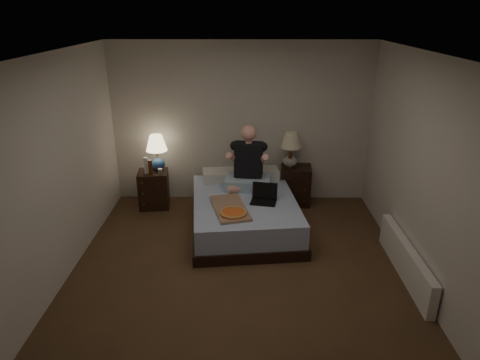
{
  "coord_description": "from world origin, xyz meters",
  "views": [
    {
      "loc": [
        0.06,
        -4.23,
        2.91
      ],
      "look_at": [
        0.0,
        0.9,
        0.85
      ],
      "focal_mm": 32.0,
      "sensor_mm": 36.0,
      "label": 1
    }
  ],
  "objects_px": {
    "bed": "(244,213)",
    "laptop": "(264,195)",
    "radiator": "(406,261)",
    "pizza_box": "(233,213)",
    "beer_bottle_left": "(150,167)",
    "lamp_right": "(291,150)",
    "lamp_left": "(157,153)",
    "soda_can": "(160,172)",
    "person": "(248,158)",
    "nightstand_right": "(295,185)",
    "water_bottle": "(146,166)",
    "nightstand_left": "(154,189)",
    "beer_bottle_right": "(290,161)"
  },
  "relations": [
    {
      "from": "lamp_left",
      "to": "laptop",
      "type": "bearing_deg",
      "value": -30.28
    },
    {
      "from": "bed",
      "to": "soda_can",
      "type": "relative_size",
      "value": 18.63
    },
    {
      "from": "person",
      "to": "laptop",
      "type": "xyz_separation_m",
      "value": [
        0.21,
        -0.52,
        -0.35
      ]
    },
    {
      "from": "lamp_left",
      "to": "water_bottle",
      "type": "distance_m",
      "value": 0.26
    },
    {
      "from": "nightstand_right",
      "to": "water_bottle",
      "type": "xyz_separation_m",
      "value": [
        -2.3,
        -0.22,
        0.4
      ]
    },
    {
      "from": "lamp_right",
      "to": "water_bottle",
      "type": "distance_m",
      "value": 2.22
    },
    {
      "from": "radiator",
      "to": "pizza_box",
      "type": "bearing_deg",
      "value": 163.76
    },
    {
      "from": "water_bottle",
      "to": "lamp_left",
      "type": "bearing_deg",
      "value": 44.29
    },
    {
      "from": "nightstand_left",
      "to": "laptop",
      "type": "relative_size",
      "value": 1.71
    },
    {
      "from": "nightstand_right",
      "to": "lamp_left",
      "type": "distance_m",
      "value": 2.22
    },
    {
      "from": "soda_can",
      "to": "laptop",
      "type": "relative_size",
      "value": 0.29
    },
    {
      "from": "lamp_left",
      "to": "person",
      "type": "relative_size",
      "value": 0.6
    },
    {
      "from": "nightstand_left",
      "to": "laptop",
      "type": "bearing_deg",
      "value": -33.21
    },
    {
      "from": "beer_bottle_left",
      "to": "radiator",
      "type": "relative_size",
      "value": 0.14
    },
    {
      "from": "bed",
      "to": "lamp_right",
      "type": "xyz_separation_m",
      "value": [
        0.71,
        0.87,
        0.66
      ]
    },
    {
      "from": "bed",
      "to": "beer_bottle_left",
      "type": "relative_size",
      "value": 8.1
    },
    {
      "from": "lamp_left",
      "to": "radiator",
      "type": "bearing_deg",
      "value": -31.09
    },
    {
      "from": "bed",
      "to": "lamp_right",
      "type": "height_order",
      "value": "lamp_right"
    },
    {
      "from": "beer_bottle_left",
      "to": "laptop",
      "type": "relative_size",
      "value": 0.68
    },
    {
      "from": "bed",
      "to": "radiator",
      "type": "distance_m",
      "value": 2.2
    },
    {
      "from": "bed",
      "to": "laptop",
      "type": "relative_size",
      "value": 5.48
    },
    {
      "from": "soda_can",
      "to": "beer_bottle_right",
      "type": "xyz_separation_m",
      "value": [
        1.97,
        0.25,
        0.09
      ]
    },
    {
      "from": "laptop",
      "to": "radiator",
      "type": "height_order",
      "value": "laptop"
    },
    {
      "from": "pizza_box",
      "to": "lamp_left",
      "type": "bearing_deg",
      "value": 116.81
    },
    {
      "from": "beer_bottle_right",
      "to": "laptop",
      "type": "height_order",
      "value": "beer_bottle_right"
    },
    {
      "from": "lamp_left",
      "to": "pizza_box",
      "type": "height_order",
      "value": "lamp_left"
    },
    {
      "from": "beer_bottle_left",
      "to": "beer_bottle_right",
      "type": "bearing_deg",
      "value": 5.99
    },
    {
      "from": "nightstand_right",
      "to": "person",
      "type": "bearing_deg",
      "value": -142.38
    },
    {
      "from": "lamp_left",
      "to": "beer_bottle_left",
      "type": "height_order",
      "value": "lamp_left"
    },
    {
      "from": "lamp_right",
      "to": "radiator",
      "type": "distance_m",
      "value": 2.43
    },
    {
      "from": "nightstand_left",
      "to": "beer_bottle_right",
      "type": "height_order",
      "value": "beer_bottle_right"
    },
    {
      "from": "laptop",
      "to": "soda_can",
      "type": "bearing_deg",
      "value": 165.43
    },
    {
      "from": "nightstand_left",
      "to": "soda_can",
      "type": "bearing_deg",
      "value": -48.68
    },
    {
      "from": "bed",
      "to": "radiator",
      "type": "height_order",
      "value": "bed"
    },
    {
      "from": "lamp_right",
      "to": "nightstand_left",
      "type": "bearing_deg",
      "value": -175.68
    },
    {
      "from": "beer_bottle_right",
      "to": "radiator",
      "type": "height_order",
      "value": "beer_bottle_right"
    },
    {
      "from": "person",
      "to": "laptop",
      "type": "height_order",
      "value": "person"
    },
    {
      "from": "lamp_right",
      "to": "soda_can",
      "type": "height_order",
      "value": "lamp_right"
    },
    {
      "from": "pizza_box",
      "to": "beer_bottle_right",
      "type": "bearing_deg",
      "value": 43.82
    },
    {
      "from": "person",
      "to": "water_bottle",
      "type": "bearing_deg",
      "value": 177.13
    },
    {
      "from": "beer_bottle_left",
      "to": "radiator",
      "type": "height_order",
      "value": "beer_bottle_left"
    },
    {
      "from": "lamp_left",
      "to": "beer_bottle_left",
      "type": "bearing_deg",
      "value": -111.72
    },
    {
      "from": "nightstand_left",
      "to": "beer_bottle_left",
      "type": "distance_m",
      "value": 0.42
    },
    {
      "from": "bed",
      "to": "soda_can",
      "type": "xyz_separation_m",
      "value": [
        -1.27,
        0.57,
        0.4
      ]
    },
    {
      "from": "beer_bottle_right",
      "to": "pizza_box",
      "type": "distance_m",
      "value": 1.63
    },
    {
      "from": "water_bottle",
      "to": "radiator",
      "type": "bearing_deg",
      "value": -28.07
    },
    {
      "from": "nightstand_left",
      "to": "lamp_right",
      "type": "height_order",
      "value": "lamp_right"
    },
    {
      "from": "person",
      "to": "radiator",
      "type": "distance_m",
      "value": 2.48
    },
    {
      "from": "soda_can",
      "to": "person",
      "type": "distance_m",
      "value": 1.37
    },
    {
      "from": "nightstand_right",
      "to": "pizza_box",
      "type": "xyz_separation_m",
      "value": [
        -0.95,
        -1.43,
        0.2
      ]
    }
  ]
}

